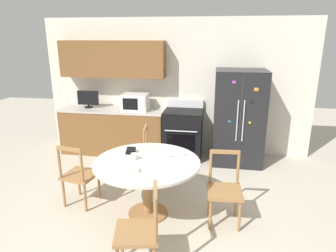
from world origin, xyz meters
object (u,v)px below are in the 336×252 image
dining_chair_left (79,176)px  wallet (131,151)px  refrigerator (239,117)px  countertop_tv (88,99)px  dining_chair_far (156,155)px  microwave (135,102)px  oven_range (183,134)px  dining_chair_near (140,232)px  dining_chair_right (224,190)px  candle_glass (134,157)px

dining_chair_left → wallet: size_ratio=6.74×
refrigerator → dining_chair_left: size_ratio=1.89×
countertop_tv → dining_chair_left: 2.19m
countertop_tv → dining_chair_far: countertop_tv is taller
dining_chair_left → wallet: (0.70, 0.14, 0.35)m
refrigerator → microwave: 1.95m
oven_range → dining_chair_left: 2.28m
dining_chair_near → dining_chair_right: 1.28m
candle_glass → dining_chair_far: bearing=85.1°
dining_chair_far → microwave: bearing=-157.5°
microwave → refrigerator: bearing=-2.0°
dining_chair_near → microwave: bearing=3.9°
oven_range → dining_chair_near: (-0.08, -3.00, -0.03)m
microwave → candle_glass: size_ratio=5.86×
microwave → dining_chair_right: bearing=-50.6°
refrigerator → countertop_tv: 2.91m
oven_range → countertop_tv: (-1.89, 0.04, 0.61)m
refrigerator → dining_chair_left: bearing=-139.8°
microwave → wallet: bearing=-76.9°
dining_chair_right → wallet: dining_chair_right is taller
dining_chair_left → dining_chair_far: same height
candle_glass → dining_chair_near: bearing=-72.4°
wallet → oven_range: bearing=74.3°
dining_chair_near → dining_chair_left: same height
refrigerator → countertop_tv: refrigerator is taller
refrigerator → wallet: bearing=-131.1°
refrigerator → microwave: refrigerator is taller
microwave → dining_chair_left: bearing=-98.2°
microwave → wallet: size_ratio=3.68×
microwave → countertop_tv: size_ratio=1.17×
refrigerator → candle_glass: refrigerator is taller
dining_chair_far → candle_glass: 1.02m
countertop_tv → candle_glass: (1.49, -2.04, -0.29)m
countertop_tv → dining_chair_left: size_ratio=0.46×
dining_chair_near → dining_chair_left: 1.55m
microwave → oven_range: bearing=-0.7°
oven_range → microwave: 1.09m
dining_chair_right → dining_chair_far: bearing=-46.3°
microwave → dining_chair_near: 3.19m
refrigerator → oven_range: 1.09m
refrigerator → microwave: size_ratio=3.46×
oven_range → countertop_tv: 1.99m
countertop_tv → wallet: (1.38, -1.84, -0.30)m
countertop_tv → dining_chair_near: countertop_tv is taller
oven_range → wallet: size_ratio=8.07×
refrigerator → microwave: bearing=178.0°
refrigerator → dining_chair_right: (-0.27, -1.97, -0.42)m
refrigerator → dining_chair_far: 1.72m
refrigerator → oven_range: bearing=176.7°
microwave → dining_chair_right: (1.67, -2.04, -0.62)m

